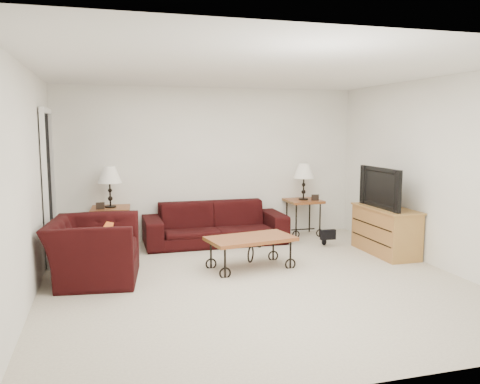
{
  "coord_description": "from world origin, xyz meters",
  "views": [
    {
      "loc": [
        -1.73,
        -5.43,
        1.84
      ],
      "look_at": [
        0.0,
        0.7,
        1.0
      ],
      "focal_mm": 36.45,
      "sensor_mm": 36.0,
      "label": 1
    }
  ],
  "objects_px": {
    "lamp_left": "(110,187)",
    "backpack": "(324,230)",
    "sofa": "(215,223)",
    "armchair": "(94,250)",
    "lamp_right": "(304,182)",
    "tv_stand": "(385,231)",
    "side_table_left": "(111,227)",
    "coffee_table": "(251,253)",
    "side_table_right": "(303,218)",
    "television": "(386,188)"
  },
  "relations": [
    {
      "from": "lamp_left",
      "to": "backpack",
      "type": "relative_size",
      "value": 1.3
    },
    {
      "from": "sofa",
      "to": "armchair",
      "type": "distance_m",
      "value": 2.33
    },
    {
      "from": "armchair",
      "to": "sofa",
      "type": "bearing_deg",
      "value": -44.51
    },
    {
      "from": "lamp_right",
      "to": "tv_stand",
      "type": "xyz_separation_m",
      "value": [
        0.68,
        -1.46,
        -0.59
      ]
    },
    {
      "from": "side_table_left",
      "to": "lamp_left",
      "type": "relative_size",
      "value": 1.0
    },
    {
      "from": "coffee_table",
      "to": "armchair",
      "type": "xyz_separation_m",
      "value": [
        -1.98,
        0.04,
        0.17
      ]
    },
    {
      "from": "coffee_table",
      "to": "backpack",
      "type": "height_order",
      "value": "backpack"
    },
    {
      "from": "sofa",
      "to": "backpack",
      "type": "distance_m",
      "value": 1.73
    },
    {
      "from": "side_table_right",
      "to": "tv_stand",
      "type": "height_order",
      "value": "tv_stand"
    },
    {
      "from": "side_table_left",
      "to": "tv_stand",
      "type": "distance_m",
      "value": 4.14
    },
    {
      "from": "side_table_left",
      "to": "tv_stand",
      "type": "xyz_separation_m",
      "value": [
        3.87,
        -1.46,
        0.03
      ]
    },
    {
      "from": "side_table_left",
      "to": "television",
      "type": "height_order",
      "value": "television"
    },
    {
      "from": "armchair",
      "to": "backpack",
      "type": "xyz_separation_m",
      "value": [
        3.46,
        0.86,
        -0.13
      ]
    },
    {
      "from": "sofa",
      "to": "coffee_table",
      "type": "height_order",
      "value": "sofa"
    },
    {
      "from": "lamp_right",
      "to": "coffee_table",
      "type": "relative_size",
      "value": 0.55
    },
    {
      "from": "tv_stand",
      "to": "television",
      "type": "xyz_separation_m",
      "value": [
        -0.02,
        0.0,
        0.64
      ]
    },
    {
      "from": "side_table_right",
      "to": "lamp_left",
      "type": "relative_size",
      "value": 0.98
    },
    {
      "from": "television",
      "to": "tv_stand",
      "type": "bearing_deg",
      "value": 90.0
    },
    {
      "from": "lamp_right",
      "to": "armchair",
      "type": "distance_m",
      "value": 3.83
    },
    {
      "from": "armchair",
      "to": "television",
      "type": "bearing_deg",
      "value": -80.49
    },
    {
      "from": "tv_stand",
      "to": "backpack",
      "type": "xyz_separation_m",
      "value": [
        -0.64,
        0.7,
        -0.1
      ]
    },
    {
      "from": "lamp_right",
      "to": "tv_stand",
      "type": "height_order",
      "value": "lamp_right"
    },
    {
      "from": "coffee_table",
      "to": "tv_stand",
      "type": "xyz_separation_m",
      "value": [
        2.13,
        0.19,
        0.13
      ]
    },
    {
      "from": "lamp_left",
      "to": "backpack",
      "type": "xyz_separation_m",
      "value": [
        3.23,
        -0.76,
        -0.7
      ]
    },
    {
      "from": "sofa",
      "to": "lamp_left",
      "type": "bearing_deg",
      "value": 173.58
    },
    {
      "from": "coffee_table",
      "to": "armchair",
      "type": "bearing_deg",
      "value": 178.98
    },
    {
      "from": "lamp_left",
      "to": "backpack",
      "type": "height_order",
      "value": "lamp_left"
    },
    {
      "from": "sofa",
      "to": "coffee_table",
      "type": "xyz_separation_m",
      "value": [
        0.14,
        -1.48,
        -0.12
      ]
    },
    {
      "from": "side_table_right",
      "to": "lamp_right",
      "type": "relative_size",
      "value": 1.0
    },
    {
      "from": "sofa",
      "to": "side_table_right",
      "type": "bearing_deg",
      "value": 6.45
    },
    {
      "from": "side_table_left",
      "to": "armchair",
      "type": "height_order",
      "value": "armchair"
    },
    {
      "from": "side_table_right",
      "to": "lamp_right",
      "type": "xyz_separation_m",
      "value": [
        0.0,
        0.0,
        0.62
      ]
    },
    {
      "from": "sofa",
      "to": "lamp_right",
      "type": "bearing_deg",
      "value": 6.45
    },
    {
      "from": "television",
      "to": "lamp_right",
      "type": "bearing_deg",
      "value": -155.72
    },
    {
      "from": "armchair",
      "to": "tv_stand",
      "type": "relative_size",
      "value": 1.01
    },
    {
      "from": "tv_stand",
      "to": "television",
      "type": "distance_m",
      "value": 0.64
    },
    {
      "from": "television",
      "to": "sofa",
      "type": "bearing_deg",
      "value": -119.7
    },
    {
      "from": "side_table_right",
      "to": "armchair",
      "type": "distance_m",
      "value": 3.79
    },
    {
      "from": "armchair",
      "to": "side_table_right",
      "type": "bearing_deg",
      "value": -57.36
    },
    {
      "from": "side_table_left",
      "to": "coffee_table",
      "type": "bearing_deg",
      "value": -43.52
    },
    {
      "from": "coffee_table",
      "to": "armchair",
      "type": "distance_m",
      "value": 1.98
    },
    {
      "from": "coffee_table",
      "to": "tv_stand",
      "type": "relative_size",
      "value": 0.98
    },
    {
      "from": "side_table_left",
      "to": "armchair",
      "type": "relative_size",
      "value": 0.54
    },
    {
      "from": "coffee_table",
      "to": "lamp_left",
      "type": "bearing_deg",
      "value": 136.48
    },
    {
      "from": "side_table_left",
      "to": "tv_stand",
      "type": "height_order",
      "value": "tv_stand"
    },
    {
      "from": "tv_stand",
      "to": "side_table_left",
      "type": "bearing_deg",
      "value": 159.29
    },
    {
      "from": "side_table_left",
      "to": "lamp_right",
      "type": "relative_size",
      "value": 1.02
    },
    {
      "from": "coffee_table",
      "to": "tv_stand",
      "type": "height_order",
      "value": "tv_stand"
    },
    {
      "from": "sofa",
      "to": "tv_stand",
      "type": "height_order",
      "value": "tv_stand"
    },
    {
      "from": "sofa",
      "to": "lamp_right",
      "type": "relative_size",
      "value": 3.61
    }
  ]
}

